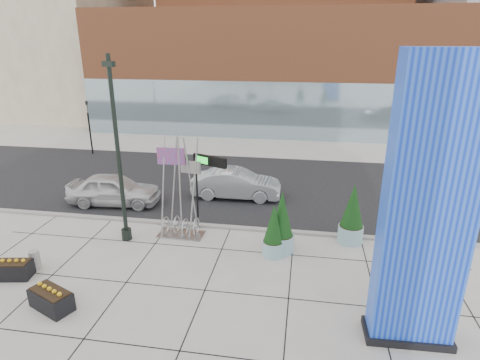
% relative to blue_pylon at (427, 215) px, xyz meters
% --- Properties ---
extents(ground, '(160.00, 160.00, 0.00)m').
position_rel_blue_pylon_xyz_m(ground, '(-7.62, 2.32, -4.05)').
color(ground, '#9E9991').
rests_on(ground, ground).
extents(street_asphalt, '(80.00, 12.00, 0.02)m').
position_rel_blue_pylon_xyz_m(street_asphalt, '(-7.62, 12.32, -4.04)').
color(street_asphalt, black).
rests_on(street_asphalt, ground).
extents(curb_edge, '(80.00, 0.30, 0.12)m').
position_rel_blue_pylon_xyz_m(curb_edge, '(-7.62, 6.32, -3.99)').
color(curb_edge, gray).
rests_on(curb_edge, ground).
extents(tower_podium, '(34.00, 10.00, 11.00)m').
position_rel_blue_pylon_xyz_m(tower_podium, '(-6.62, 29.32, 1.45)').
color(tower_podium, brown).
rests_on(tower_podium, ground).
extents(tower_glass_front, '(34.00, 0.60, 5.00)m').
position_rel_blue_pylon_xyz_m(tower_glass_front, '(-6.62, 24.52, -1.55)').
color(tower_glass_front, '#8CA5B2').
rests_on(tower_glass_front, ground).
extents(blue_pylon, '(2.55, 1.20, 8.38)m').
position_rel_blue_pylon_xyz_m(blue_pylon, '(0.00, 0.00, 0.00)').
color(blue_pylon, '#0D31CF').
rests_on(blue_pylon, ground).
extents(lamp_post, '(0.54, 0.44, 8.01)m').
position_rel_blue_pylon_xyz_m(lamp_post, '(-11.02, 4.53, -0.77)').
color(lamp_post, black).
rests_on(lamp_post, ground).
extents(public_art_sculpture, '(2.10, 1.11, 4.69)m').
position_rel_blue_pylon_xyz_m(public_art_sculpture, '(-8.72, 5.31, -2.82)').
color(public_art_sculpture, '#A5A7A9').
rests_on(public_art_sculpture, ground).
extents(concrete_bollard, '(0.39, 0.39, 0.77)m').
position_rel_blue_pylon_xyz_m(concrete_bollard, '(-13.53, 1.67, -3.67)').
color(concrete_bollard, gray).
rests_on(concrete_bollard, ground).
extents(overhead_street_sign, '(1.66, 0.85, 3.70)m').
position_rel_blue_pylon_xyz_m(overhead_street_sign, '(-7.50, 6.11, -0.87)').
color(overhead_street_sign, black).
rests_on(overhead_street_sign, ground).
extents(round_planter_east, '(1.10, 1.10, 2.74)m').
position_rel_blue_pylon_xyz_m(round_planter_east, '(-1.14, 5.92, -2.75)').
color(round_planter_east, '#8CB8BC').
rests_on(round_planter_east, ground).
extents(round_planter_mid, '(0.91, 0.91, 2.27)m').
position_rel_blue_pylon_xyz_m(round_planter_mid, '(-4.42, 4.20, -2.97)').
color(round_planter_mid, '#8CB8BC').
rests_on(round_planter_mid, ground).
extents(round_planter_west, '(1.09, 1.09, 2.72)m').
position_rel_blue_pylon_xyz_m(round_planter_west, '(-4.12, 4.58, -2.76)').
color(round_planter_west, '#8CB8BC').
rests_on(round_planter_west, ground).
extents(box_planter_north, '(1.54, 0.96, 0.79)m').
position_rel_blue_pylon_xyz_m(box_planter_north, '(-14.01, 0.95, -3.69)').
color(box_planter_north, black).
rests_on(box_planter_north, ground).
extents(box_planter_south, '(1.70, 1.30, 0.84)m').
position_rel_blue_pylon_xyz_m(box_planter_south, '(-11.42, -0.49, -3.66)').
color(box_planter_south, black).
rests_on(box_planter_south, ground).
extents(car_white_west, '(5.04, 2.34, 1.67)m').
position_rel_blue_pylon_xyz_m(car_white_west, '(-13.36, 8.23, -3.21)').
color(car_white_west, silver).
rests_on(car_white_west, ground).
extents(car_silver_mid, '(4.96, 1.81, 1.62)m').
position_rel_blue_pylon_xyz_m(car_silver_mid, '(-7.01, 10.23, -3.24)').
color(car_silver_mid, '#A7ABAF').
rests_on(car_silver_mid, ground).
extents(car_dark_east, '(5.35, 2.36, 1.53)m').
position_rel_blue_pylon_xyz_m(car_dark_east, '(5.17, 13.68, -3.28)').
color(car_dark_east, black).
rests_on(car_dark_east, ground).
extents(traffic_signal, '(0.15, 0.18, 4.10)m').
position_rel_blue_pylon_xyz_m(traffic_signal, '(-19.62, 17.32, -1.75)').
color(traffic_signal, black).
rests_on(traffic_signal, ground).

